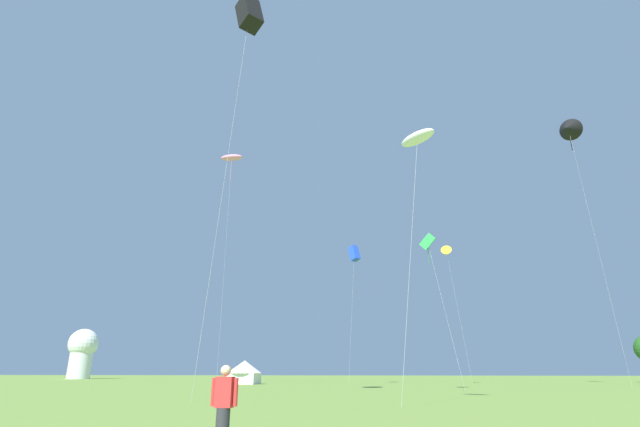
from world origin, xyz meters
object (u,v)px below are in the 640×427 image
kite_yellow_delta (447,253)px  kite_green_diamond (428,244)px  kite_black_box (249,14)px  kite_blue_box (354,253)px  kite_white_parafoil (417,138)px  kite_black_delta (568,129)px  observatory_dome (82,351)px  person_spectator (223,410)px  kite_pink_parafoil (232,158)px  festival_tent_center (244,371)px

kite_yellow_delta → kite_green_diamond: size_ratio=1.27×
kite_black_box → kite_green_diamond: kite_black_box is taller
kite_green_diamond → kite_blue_box: 23.07m
kite_black_box → kite_blue_box: 37.61m
kite_white_parafoil → kite_black_box: bearing=165.0°
kite_black_delta → observatory_dome: 105.38m
kite_yellow_delta → kite_green_diamond: 21.24m
kite_white_parafoil → kite_black_delta: size_ratio=0.44×
kite_yellow_delta → observatory_dome: size_ratio=1.64×
kite_white_parafoil → kite_yellow_delta: size_ratio=0.83×
kite_black_box → kite_green_diamond: (13.29, 14.89, -14.87)m
kite_black_box → person_spectator: kite_black_box is taller
observatory_dome → kite_green_diamond: bearing=-37.8°
kite_black_delta → person_spectator: bearing=-119.3°
kite_black_box → kite_pink_parafoil: 32.57m
kite_white_parafoil → festival_tent_center: kite_white_parafoil is taller
kite_blue_box → festival_tent_center: (-14.98, -0.56, -15.65)m
kite_black_box → person_spectator: 32.81m
kite_pink_parafoil → observatory_dome: 67.95m
kite_white_parafoil → kite_yellow_delta: 38.97m
festival_tent_center → observatory_dome: size_ratio=0.43×
kite_blue_box → person_spectator: (1.54, -53.71, -16.46)m
kite_green_diamond → kite_blue_box: bearing=112.1°
kite_pink_parafoil → festival_tent_center: size_ratio=6.79×
kite_yellow_delta → kite_green_diamond: kite_yellow_delta is taller
kite_green_diamond → kite_yellow_delta: bearing=78.8°
kite_yellow_delta → person_spectator: (-11.04, -53.19, -15.97)m
kite_yellow_delta → observatory_dome: 86.00m
kite_yellow_delta → person_spectator: size_ratio=10.24×
person_spectator → festival_tent_center: 55.66m
kite_white_parafoil → kite_blue_box: bearing=100.1°
kite_green_diamond → kite_pink_parafoil: kite_pink_parafoil is taller
kite_white_parafoil → kite_black_box: size_ratio=0.50×
kite_green_diamond → kite_white_parafoil: bearing=-95.0°
kite_black_delta → observatory_dome: (-93.86, 40.17, -26.08)m
kite_black_delta → kite_pink_parafoil: kite_black_delta is taller
kite_blue_box → kite_pink_parafoil: bearing=-161.2°
kite_yellow_delta → kite_green_diamond: bearing=-101.2°
festival_tent_center → observatory_dome: 61.69m
kite_pink_parafoil → kite_green_diamond: bearing=-31.0°
kite_black_delta → kite_blue_box: kite_black_delta is taller
kite_white_parafoil → kite_green_diamond: 18.17m
festival_tent_center → kite_white_parafoil: bearing=-60.3°
kite_green_diamond → kite_black_delta: bearing=38.6°
kite_yellow_delta → kite_black_box: bearing=-116.1°
kite_black_box → festival_tent_center: (-10.21, 35.29, -25.99)m
kite_white_parafoil → festival_tent_center: (-21.91, 38.44, -12.70)m
kite_green_diamond → festival_tent_center: kite_green_diamond is taller
festival_tent_center → kite_black_box: bearing=-73.9°
kite_green_diamond → person_spectator: 35.54m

